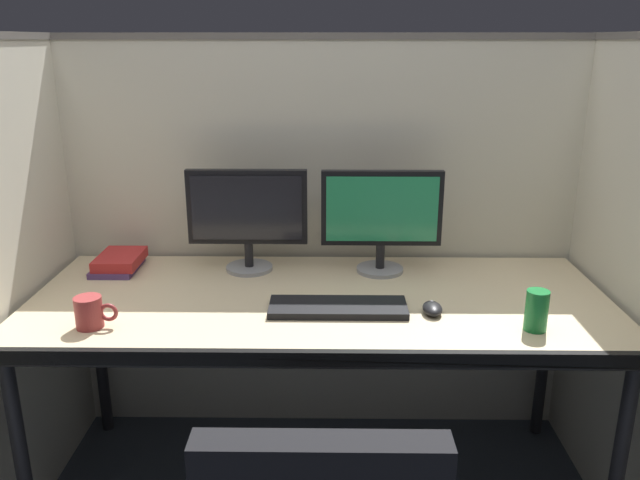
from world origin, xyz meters
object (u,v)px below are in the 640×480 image
(monitor_left, at_px, (247,213))
(computer_mouse, at_px, (432,308))
(monitor_right, at_px, (382,214))
(keyboard_main, at_px, (338,307))
(coffee_mug, at_px, (90,312))
(book_stack, at_px, (119,262))
(desk, at_px, (320,312))
(soda_can, at_px, (537,311))

(monitor_left, distance_m, computer_mouse, 0.75)
(monitor_left, distance_m, monitor_right, 0.48)
(keyboard_main, relative_size, computer_mouse, 4.48)
(coffee_mug, relative_size, book_stack, 0.58)
(desk, height_order, monitor_left, monitor_left)
(monitor_right, xyz_separation_m, coffee_mug, (-0.89, -0.48, -0.17))
(desk, distance_m, monitor_left, 0.46)
(keyboard_main, xyz_separation_m, computer_mouse, (0.29, -0.02, 0.01))
(desk, relative_size, coffee_mug, 15.08)
(desk, distance_m, computer_mouse, 0.38)
(computer_mouse, distance_m, coffee_mug, 1.03)
(desk, bearing_deg, book_stack, 160.70)
(keyboard_main, bearing_deg, monitor_right, 65.95)
(book_stack, bearing_deg, monitor_left, 0.51)
(soda_can, bearing_deg, computer_mouse, 158.57)
(keyboard_main, distance_m, book_stack, 0.88)
(monitor_left, xyz_separation_m, keyboard_main, (0.32, -0.37, -0.20))
(soda_can, bearing_deg, coffee_mug, 179.99)
(book_stack, distance_m, soda_can, 1.46)
(keyboard_main, distance_m, coffee_mug, 0.74)
(keyboard_main, bearing_deg, book_stack, 155.70)
(monitor_left, bearing_deg, desk, -45.10)
(monitor_right, bearing_deg, computer_mouse, -70.33)
(monitor_left, height_order, monitor_right, same)
(monitor_right, bearing_deg, monitor_left, 178.68)
(desk, distance_m, keyboard_main, 0.13)
(monitor_right, distance_m, soda_can, 0.66)
(keyboard_main, height_order, soda_can, soda_can)
(computer_mouse, height_order, book_stack, book_stack)
(monitor_right, height_order, computer_mouse, monitor_right)
(desk, relative_size, book_stack, 8.77)
(monitor_right, bearing_deg, keyboard_main, -114.05)
(monitor_left, distance_m, keyboard_main, 0.53)
(computer_mouse, height_order, coffee_mug, coffee_mug)
(keyboard_main, xyz_separation_m, coffee_mug, (-0.73, -0.13, 0.04))
(desk, height_order, keyboard_main, keyboard_main)
(monitor_right, relative_size, keyboard_main, 1.00)
(computer_mouse, relative_size, soda_can, 0.79)
(keyboard_main, bearing_deg, desk, 119.88)
(monitor_left, xyz_separation_m, book_stack, (-0.48, -0.00, -0.19))
(keyboard_main, relative_size, coffee_mug, 3.41)
(desk, bearing_deg, computer_mouse, -18.92)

